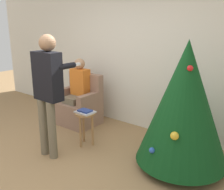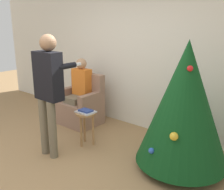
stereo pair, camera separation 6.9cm
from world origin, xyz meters
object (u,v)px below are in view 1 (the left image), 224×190
person_standing (48,85)px  person_seated (77,89)px  side_stool (85,120)px  armchair (79,106)px  christmas_tree (184,103)px

person_standing → person_seated: bearing=117.3°
person_seated → side_stool: person_seated is taller
armchair → person_standing: bearing=-63.3°
christmas_tree → side_stool: bearing=-167.5°
christmas_tree → person_seated: bearing=173.3°
armchair → side_stool: armchair is taller
christmas_tree → armchair: christmas_tree is taller
armchair → person_seated: person_seated is taller
armchair → person_standing: size_ratio=0.54×
person_seated → side_stool: 1.00m
person_seated → side_stool: (0.76, -0.59, -0.26)m
christmas_tree → person_standing: person_standing is taller
person_seated → person_standing: size_ratio=0.71×
christmas_tree → side_stool: 1.58m
christmas_tree → person_seated: size_ratio=1.37×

